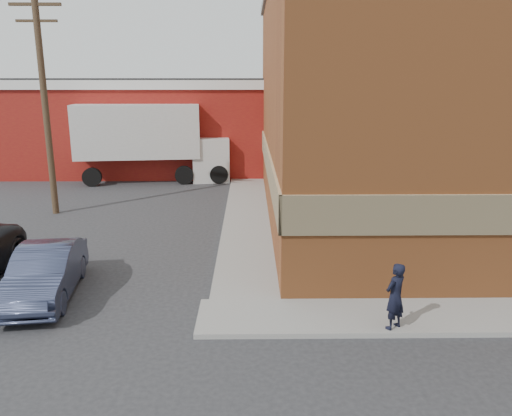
% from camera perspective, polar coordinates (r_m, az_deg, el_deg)
% --- Properties ---
extents(ground, '(90.00, 90.00, 0.00)m').
position_cam_1_polar(ground, '(12.79, -4.01, -10.84)').
color(ground, '#28282B').
rests_on(ground, ground).
extents(brick_building, '(14.25, 18.25, 9.36)m').
position_cam_1_polar(brick_building, '(21.99, 20.37, 11.47)').
color(brick_building, '#A95A2B').
rests_on(brick_building, ground).
extents(sidewalk_west, '(1.80, 18.00, 0.12)m').
position_cam_1_polar(sidewalk_west, '(21.25, -1.06, -0.36)').
color(sidewalk_west, gray).
rests_on(sidewalk_west, ground).
extents(warehouse, '(16.30, 8.30, 5.60)m').
position_cam_1_polar(warehouse, '(32.38, -12.90, 9.27)').
color(warehouse, maroon).
rests_on(warehouse, ground).
extents(utility_pole, '(2.00, 0.26, 9.00)m').
position_cam_1_polar(utility_pole, '(22.16, -23.02, 11.41)').
color(utility_pole, '#4A3625').
rests_on(utility_pole, ground).
extents(man, '(0.66, 0.62, 1.51)m').
position_cam_1_polar(man, '(11.44, 15.61, -9.69)').
color(man, black).
rests_on(man, sidewalk_south).
extents(sedan, '(1.90, 4.16, 1.32)m').
position_cam_1_polar(sedan, '(13.99, -22.94, -6.80)').
color(sedan, '#323954').
rests_on(sedan, ground).
extents(box_truck, '(8.84, 3.47, 4.25)m').
position_cam_1_polar(box_truck, '(28.28, -11.57, 7.94)').
color(box_truck, silver).
rests_on(box_truck, ground).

